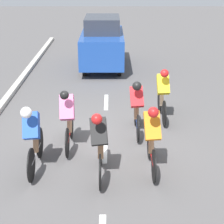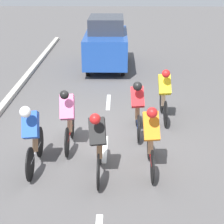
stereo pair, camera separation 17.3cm
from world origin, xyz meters
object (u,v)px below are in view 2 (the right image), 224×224
at_px(cyclist_orange, 151,137).
at_px(cyclist_blue, 32,135).
at_px(cyclist_yellow, 164,93).
at_px(support_car, 106,43).
at_px(cyclist_pink, 68,117).
at_px(cyclist_black, 98,143).
at_px(cyclist_red, 137,106).

distance_m(cyclist_orange, cyclist_blue, 2.47).
height_order(cyclist_yellow, support_car, support_car).
xyz_separation_m(cyclist_orange, cyclist_blue, (2.47, -0.03, -0.00)).
distance_m(cyclist_pink, support_car, 7.39).
distance_m(cyclist_black, cyclist_blue, 1.42).
bearing_deg(cyclist_pink, cyclist_red, -154.51).
xyz_separation_m(cyclist_red, cyclist_yellow, (-0.78, -0.96, 0.01)).
bearing_deg(cyclist_blue, cyclist_red, -141.59).
bearing_deg(cyclist_orange, cyclist_black, 13.30).
xyz_separation_m(cyclist_black, cyclist_yellow, (-1.66, -3.04, 0.01)).
bearing_deg(cyclist_red, cyclist_orange, 96.12).
bearing_deg(cyclist_black, cyclist_yellow, -118.61).
distance_m(cyclist_red, cyclist_yellow, 1.23).
bearing_deg(cyclist_pink, cyclist_orange, 150.47).
xyz_separation_m(cyclist_red, cyclist_black, (0.88, 2.09, 0.00)).
height_order(cyclist_orange, support_car, support_car).
xyz_separation_m(cyclist_red, cyclist_pink, (1.65, 0.79, 0.01)).
distance_m(cyclist_orange, support_car, 8.49).
bearing_deg(cyclist_pink, cyclist_yellow, -144.36).
relative_size(cyclist_orange, support_car, 0.44).
height_order(cyclist_orange, cyclist_blue, cyclist_orange).
relative_size(cyclist_yellow, cyclist_pink, 1.04).
xyz_separation_m(cyclist_red, cyclist_blue, (2.27, 1.80, 0.03)).
bearing_deg(support_car, cyclist_yellow, 107.54).
height_order(cyclist_yellow, cyclist_pink, same).
relative_size(cyclist_red, support_car, 0.46).
bearing_deg(cyclist_yellow, cyclist_pink, 35.64).
xyz_separation_m(cyclist_red, support_car, (0.99, -6.57, 0.26)).
bearing_deg(cyclist_orange, cyclist_blue, -0.72).
xyz_separation_m(cyclist_red, cyclist_orange, (-0.20, 1.83, 0.03)).
relative_size(cyclist_black, cyclist_pink, 1.01).
height_order(cyclist_black, cyclist_blue, cyclist_blue).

